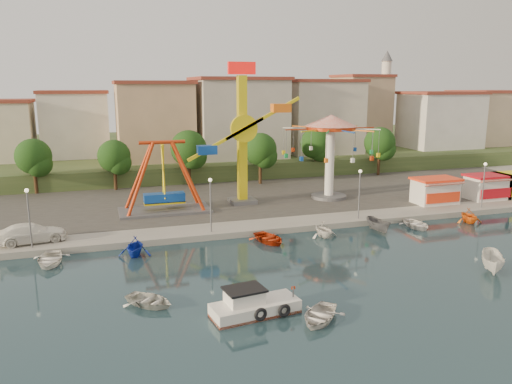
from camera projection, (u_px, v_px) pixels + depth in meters
name	position (u px, v px, depth m)	size (l,w,h in m)	color
ground	(349.00, 276.00, 38.71)	(200.00, 200.00, 0.00)	#132A34
quay_deck	(196.00, 160.00, 96.42)	(200.00, 100.00, 0.60)	#9E998E
asphalt_pad	(242.00, 191.00, 66.54)	(90.00, 28.00, 0.01)	#4C4944
hill_terrace	(191.00, 151.00, 100.83)	(200.00, 60.00, 3.00)	#384C26
pirate_ship_ride	(164.00, 178.00, 55.21)	(10.00, 5.00, 8.00)	#59595E
kamikaze_tower	(247.00, 139.00, 58.39)	(9.06, 3.10, 16.50)	#59595E
wave_swinger	(330.00, 138.00, 61.13)	(11.60, 11.60, 10.40)	#59595E
booth_left	(435.00, 190.00, 59.60)	(5.40, 3.78, 3.08)	white
booth_mid	(488.00, 187.00, 61.87)	(5.40, 3.78, 3.08)	white
lamp_post_0	(29.00, 220.00, 43.07)	(0.14, 0.14, 5.00)	#59595E
lamp_post_1	(211.00, 206.00, 47.80)	(0.14, 0.14, 5.00)	#59595E
lamp_post_2	(359.00, 196.00, 52.54)	(0.14, 0.14, 5.00)	#59595E
lamp_post_3	(483.00, 186.00, 57.28)	(0.14, 0.14, 5.00)	#59595E
tree_0	(33.00, 157.00, 64.32)	(4.60, 4.60, 7.19)	#382314
tree_1	(114.00, 156.00, 66.65)	(4.35, 4.35, 6.80)	#382314
tree_2	(189.00, 148.00, 69.06)	(5.02, 5.02, 7.85)	#382314
tree_3	(260.00, 149.00, 70.75)	(4.68, 4.68, 7.32)	#382314
tree_4	(316.00, 143.00, 76.46)	(4.86, 4.86, 7.60)	#382314
tree_5	(380.00, 143.00, 77.73)	(4.83, 4.83, 7.54)	#382314
building_1	(75.00, 132.00, 78.74)	(12.33, 9.01, 8.63)	silver
building_2	(158.00, 121.00, 82.90)	(11.95, 9.28, 11.23)	tan
building_3	(243.00, 127.00, 84.25)	(12.59, 10.50, 9.20)	beige
building_4	(308.00, 123.00, 91.40)	(10.75, 9.23, 9.24)	beige
building_5	(378.00, 117.00, 93.39)	(12.77, 10.96, 11.21)	tan
building_6	(436.00, 114.00, 95.31)	(8.23, 8.98, 12.36)	silver
building_7	(469.00, 120.00, 103.80)	(11.59, 10.93, 8.76)	beige
minaret	(385.00, 95.00, 97.06)	(2.80, 2.80, 18.00)	silver
cabin_motorboat	(253.00, 307.00, 32.06)	(5.94, 2.91, 2.01)	white
rowboat_a	(150.00, 300.00, 33.40)	(2.57, 3.60, 0.75)	silver
rowboat_b	(319.00, 315.00, 31.19)	(2.71, 3.79, 0.78)	silver
skiff	(493.00, 263.00, 39.27)	(1.58, 4.19, 1.62)	silver
van	(31.00, 233.00, 44.83)	(2.44, 6.00, 1.74)	white
moored_boat_0	(50.00, 259.00, 41.14)	(2.96, 4.14, 0.86)	white
moored_boat_1	(135.00, 246.00, 43.09)	(2.81, 3.26, 1.72)	#132CAD
moored_boat_3	(269.00, 238.00, 46.82)	(2.87, 4.01, 0.83)	red
moored_boat_4	(324.00, 229.00, 48.41)	(2.55, 2.95, 1.56)	white
moored_boat_5	(379.00, 225.00, 50.22)	(1.35, 3.60, 1.39)	#59585D
moored_boat_6	(417.00, 224.00, 51.63)	(2.70, 3.78, 0.78)	white
moored_boat_7	(469.00, 216.00, 53.47)	(2.63, 3.05, 1.61)	orange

